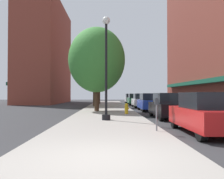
{
  "coord_description": "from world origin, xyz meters",
  "views": [
    {
      "loc": [
        0.12,
        -5.51,
        1.59
      ],
      "look_at": [
        0.54,
        21.27,
        2.1
      ],
      "focal_mm": 38.19,
      "sensor_mm": 36.0,
      "label": 1
    }
  ],
  "objects_px": {
    "tree_near": "(99,73)",
    "car_green": "(134,99)",
    "fire_hydrant": "(126,108)",
    "car_silver": "(130,99)",
    "car_red": "(205,114)",
    "car_blue": "(149,102)",
    "tree_far": "(97,60)",
    "parking_meter_near": "(157,110)",
    "tree_mid": "(95,71)",
    "lamppost": "(106,66)",
    "car_white": "(141,101)",
    "car_black": "(168,106)"
  },
  "relations": [
    {
      "from": "car_silver",
      "to": "car_green",
      "type": "bearing_deg",
      "value": -89.69
    },
    {
      "from": "fire_hydrant",
      "to": "lamppost",
      "type": "bearing_deg",
      "value": -109.63
    },
    {
      "from": "car_black",
      "to": "car_blue",
      "type": "distance_m",
      "value": 6.97
    },
    {
      "from": "parking_meter_near",
      "to": "car_blue",
      "type": "height_order",
      "value": "car_blue"
    },
    {
      "from": "tree_far",
      "to": "car_white",
      "type": "bearing_deg",
      "value": 57.55
    },
    {
      "from": "tree_near",
      "to": "car_red",
      "type": "bearing_deg",
      "value": -78.38
    },
    {
      "from": "parking_meter_near",
      "to": "tree_far",
      "type": "bearing_deg",
      "value": 104.59
    },
    {
      "from": "tree_far",
      "to": "car_black",
      "type": "distance_m",
      "value": 8.13
    },
    {
      "from": "car_silver",
      "to": "fire_hydrant",
      "type": "bearing_deg",
      "value": -95.72
    },
    {
      "from": "car_silver",
      "to": "tree_mid",
      "type": "bearing_deg",
      "value": -113.52
    },
    {
      "from": "car_red",
      "to": "parking_meter_near",
      "type": "bearing_deg",
      "value": 177.31
    },
    {
      "from": "car_red",
      "to": "car_blue",
      "type": "relative_size",
      "value": 1.0
    },
    {
      "from": "parking_meter_near",
      "to": "tree_mid",
      "type": "height_order",
      "value": "tree_mid"
    },
    {
      "from": "tree_mid",
      "to": "car_green",
      "type": "bearing_deg",
      "value": 49.27
    },
    {
      "from": "tree_near",
      "to": "car_white",
      "type": "relative_size",
      "value": 1.59
    },
    {
      "from": "tree_mid",
      "to": "car_blue",
      "type": "distance_m",
      "value": 9.37
    },
    {
      "from": "lamppost",
      "to": "fire_hydrant",
      "type": "relative_size",
      "value": 7.47
    },
    {
      "from": "car_white",
      "to": "lamppost",
      "type": "bearing_deg",
      "value": -104.62
    },
    {
      "from": "car_black",
      "to": "car_green",
      "type": "distance_m",
      "value": 20.03
    },
    {
      "from": "car_white",
      "to": "car_black",
      "type": "bearing_deg",
      "value": -89.59
    },
    {
      "from": "tree_far",
      "to": "car_blue",
      "type": "relative_size",
      "value": 1.7
    },
    {
      "from": "fire_hydrant",
      "to": "car_silver",
      "type": "xyz_separation_m",
      "value": [
        2.53,
        23.93,
        0.29
      ]
    },
    {
      "from": "tree_near",
      "to": "tree_far",
      "type": "relative_size",
      "value": 0.94
    },
    {
      "from": "tree_far",
      "to": "car_green",
      "type": "relative_size",
      "value": 1.7
    },
    {
      "from": "car_green",
      "to": "tree_mid",
      "type": "bearing_deg",
      "value": -128.67
    },
    {
      "from": "car_red",
      "to": "car_white",
      "type": "distance_m",
      "value": 18.96
    },
    {
      "from": "tree_mid",
      "to": "car_black",
      "type": "height_order",
      "value": "tree_mid"
    },
    {
      "from": "car_green",
      "to": "car_white",
      "type": "bearing_deg",
      "value": -87.93
    },
    {
      "from": "parking_meter_near",
      "to": "car_silver",
      "type": "height_order",
      "value": "car_silver"
    },
    {
      "from": "lamppost",
      "to": "car_white",
      "type": "xyz_separation_m",
      "value": [
        4.0,
        14.91,
        -2.39
      ]
    },
    {
      "from": "lamppost",
      "to": "fire_hydrant",
      "type": "xyz_separation_m",
      "value": [
        1.47,
        4.13,
        -2.68
      ]
    },
    {
      "from": "parking_meter_near",
      "to": "car_white",
      "type": "relative_size",
      "value": 0.3
    },
    {
      "from": "car_red",
      "to": "car_blue",
      "type": "bearing_deg",
      "value": 87.92
    },
    {
      "from": "car_red",
      "to": "tree_far",
      "type": "bearing_deg",
      "value": 111.32
    },
    {
      "from": "tree_far",
      "to": "car_blue",
      "type": "distance_m",
      "value": 6.38
    },
    {
      "from": "tree_far",
      "to": "tree_near",
      "type": "bearing_deg",
      "value": 91.54
    },
    {
      "from": "car_white",
      "to": "car_green",
      "type": "distance_m",
      "value": 7.05
    },
    {
      "from": "fire_hydrant",
      "to": "car_black",
      "type": "height_order",
      "value": "car_black"
    },
    {
      "from": "parking_meter_near",
      "to": "car_blue",
      "type": "xyz_separation_m",
      "value": [
        1.95,
        12.93,
        -0.14
      ]
    },
    {
      "from": "fire_hydrant",
      "to": "tree_far",
      "type": "relative_size",
      "value": 0.11
    },
    {
      "from": "tree_near",
      "to": "car_green",
      "type": "distance_m",
      "value": 6.52
    },
    {
      "from": "car_blue",
      "to": "car_silver",
      "type": "bearing_deg",
      "value": 91.92
    },
    {
      "from": "fire_hydrant",
      "to": "car_red",
      "type": "height_order",
      "value": "car_red"
    },
    {
      "from": "tree_far",
      "to": "car_green",
      "type": "bearing_deg",
      "value": 71.66
    },
    {
      "from": "parking_meter_near",
      "to": "car_red",
      "type": "height_order",
      "value": "car_red"
    },
    {
      "from": "tree_mid",
      "to": "car_blue",
      "type": "bearing_deg",
      "value": -50.05
    },
    {
      "from": "car_red",
      "to": "car_green",
      "type": "relative_size",
      "value": 1.0
    },
    {
      "from": "lamppost",
      "to": "car_red",
      "type": "distance_m",
      "value": 6.18
    },
    {
      "from": "car_blue",
      "to": "fire_hydrant",
      "type": "bearing_deg",
      "value": -116.04
    },
    {
      "from": "tree_far",
      "to": "car_black",
      "type": "xyz_separation_m",
      "value": [
        4.88,
        -5.3,
        -3.76
      ]
    }
  ]
}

